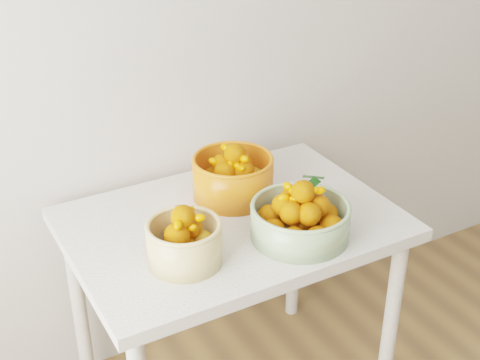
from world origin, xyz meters
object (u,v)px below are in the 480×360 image
at_px(table, 232,244).
at_px(bowl_orange, 233,176).
at_px(bowl_cream, 184,241).
at_px(bowl_green, 300,218).

relative_size(table, bowl_orange, 3.24).
bearing_deg(table, bowl_cream, -148.50).
distance_m(table, bowl_green, 0.28).
height_order(table, bowl_cream, bowl_cream).
relative_size(table, bowl_cream, 3.81).
bearing_deg(bowl_green, bowl_orange, 100.47).
bearing_deg(bowl_orange, bowl_green, -79.53).
bearing_deg(bowl_cream, bowl_green, -7.74).
distance_m(bowl_green, bowl_orange, 0.31).
height_order(bowl_cream, bowl_green, bowl_green).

